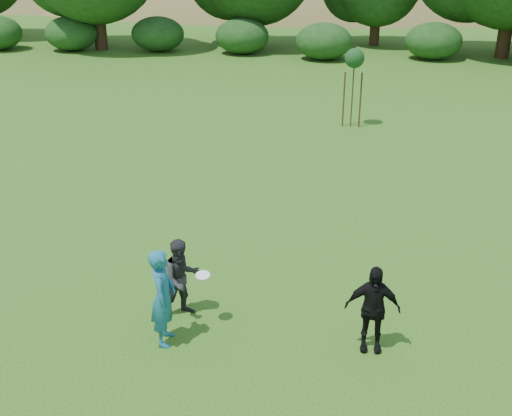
{
  "coord_description": "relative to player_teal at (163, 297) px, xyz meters",
  "views": [
    {
      "loc": [
        1.99,
        -9.8,
        6.86
      ],
      "look_at": [
        0.0,
        3.0,
        1.1
      ],
      "focal_mm": 45.0,
      "sensor_mm": 36.0,
      "label": 1
    }
  ],
  "objects": [
    {
      "name": "player_grey",
      "position": [
        0.1,
        0.88,
        -0.12
      ],
      "size": [
        0.98,
        0.95,
        1.58
      ],
      "primitive_type": "imported",
      "rotation": [
        0.0,
        0.0,
        0.66
      ],
      "color": "#29292B",
      "rests_on": "ground"
    },
    {
      "name": "frisbee",
      "position": [
        0.56,
        0.64,
        0.12
      ],
      "size": [
        0.27,
        0.27,
        0.07
      ],
      "color": "white",
      "rests_on": "ground"
    },
    {
      "name": "player_teal",
      "position": [
        0.0,
        0.0,
        0.0
      ],
      "size": [
        0.52,
        0.72,
        1.83
      ],
      "primitive_type": "imported",
      "rotation": [
        0.0,
        0.0,
        1.7
      ],
      "color": "#1B627C",
      "rests_on": "ground"
    },
    {
      "name": "player_black",
      "position": [
        3.61,
        0.35,
        -0.1
      ],
      "size": [
        0.97,
        0.43,
        1.63
      ],
      "primitive_type": "imported",
      "rotation": [
        0.0,
        0.0,
        0.03
      ],
      "color": "black",
      "rests_on": "ground"
    },
    {
      "name": "ground",
      "position": [
        1.08,
        0.61,
        -0.91
      ],
      "size": [
        120.0,
        120.0,
        0.0
      ],
      "primitive_type": "plane",
      "color": "#19470C",
      "rests_on": "ground"
    },
    {
      "name": "sapling",
      "position": [
        3.01,
        13.94,
        1.5
      ],
      "size": [
        0.7,
        0.7,
        2.85
      ],
      "color": "#3B2C17",
      "rests_on": "ground"
    },
    {
      "name": "hillside",
      "position": [
        0.52,
        69.06,
        -12.89
      ],
      "size": [
        150.0,
        72.0,
        52.0
      ],
      "color": "olive",
      "rests_on": "ground"
    }
  ]
}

